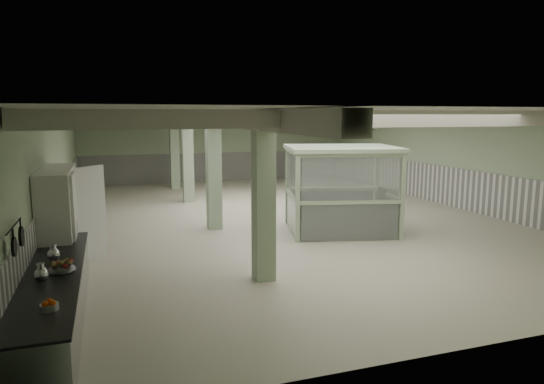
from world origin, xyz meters
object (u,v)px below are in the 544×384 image
object	(u,v)px
filing_cabinet	(388,207)
guard_booth	(341,174)
prep_counter	(53,297)
walkin_cooler	(60,218)

from	to	relation	value
filing_cabinet	guard_booth	bearing A→B (deg)	-178.15
guard_booth	filing_cabinet	world-z (taller)	guard_booth
prep_counter	walkin_cooler	bearing A→B (deg)	91.61
guard_booth	filing_cabinet	xyz separation A→B (m)	(1.62, -0.04, -1.11)
prep_counter	walkin_cooler	world-z (taller)	walkin_cooler
prep_counter	guard_booth	size ratio (longest dim) A/B	1.47
filing_cabinet	prep_counter	bearing A→B (deg)	-151.17
prep_counter	filing_cabinet	world-z (taller)	filing_cabinet
walkin_cooler	guard_booth	bearing A→B (deg)	10.62
prep_counter	guard_booth	xyz separation A→B (m)	(7.58, 4.44, 1.28)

